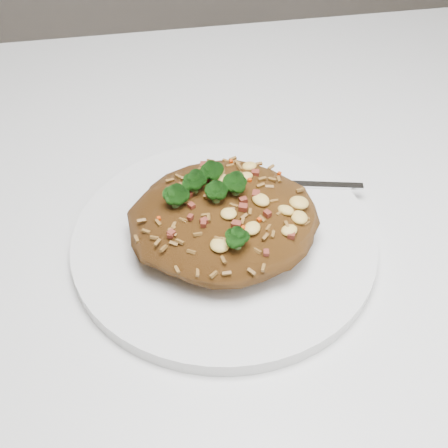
# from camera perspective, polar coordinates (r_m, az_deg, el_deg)

# --- Properties ---
(dining_table) EXTENTS (1.20, 0.80, 0.75)m
(dining_table) POSITION_cam_1_polar(r_m,az_deg,el_deg) (0.68, 3.97, -4.79)
(dining_table) COLOR silver
(dining_table) RESTS_ON ground
(plate) EXTENTS (0.28, 0.28, 0.01)m
(plate) POSITION_cam_1_polar(r_m,az_deg,el_deg) (0.58, -0.00, -1.54)
(plate) COLOR white
(plate) RESTS_ON dining_table
(fried_rice) EXTENTS (0.17, 0.16, 0.07)m
(fried_rice) POSITION_cam_1_polar(r_m,az_deg,el_deg) (0.56, -0.05, 1.09)
(fried_rice) COLOR brown
(fried_rice) RESTS_ON plate
(fork) EXTENTS (0.16, 0.05, 0.00)m
(fork) POSITION_cam_1_polar(r_m,az_deg,el_deg) (0.63, 6.06, 3.66)
(fork) COLOR silver
(fork) RESTS_ON plate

